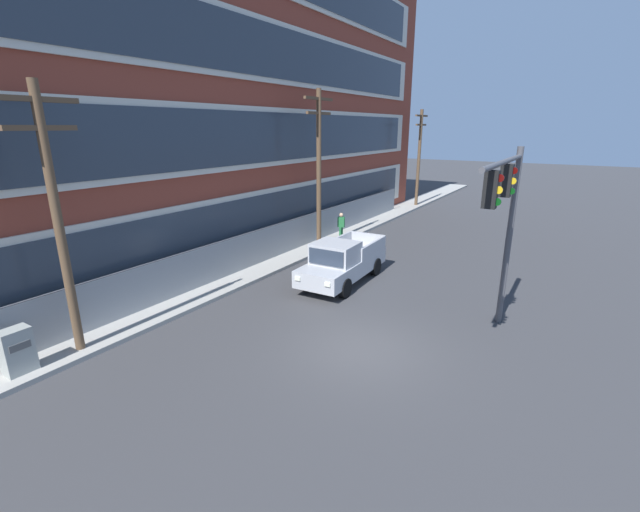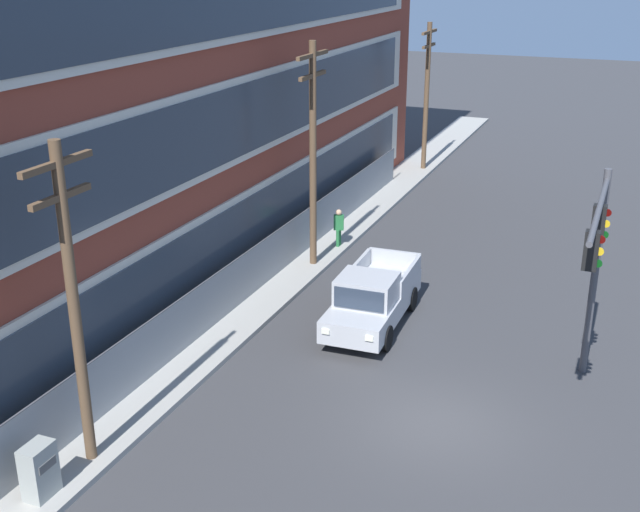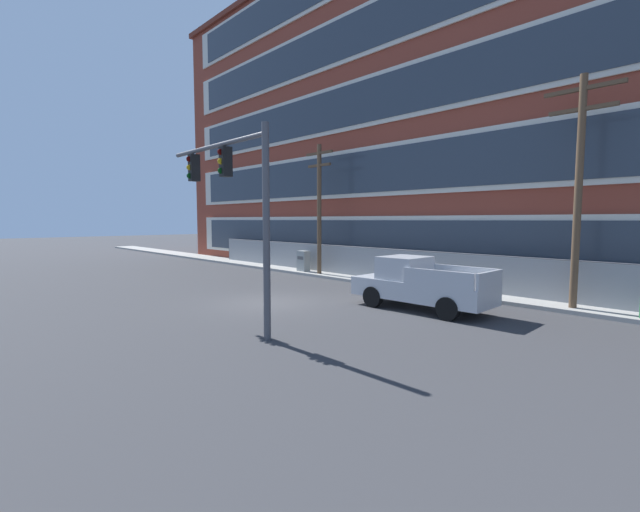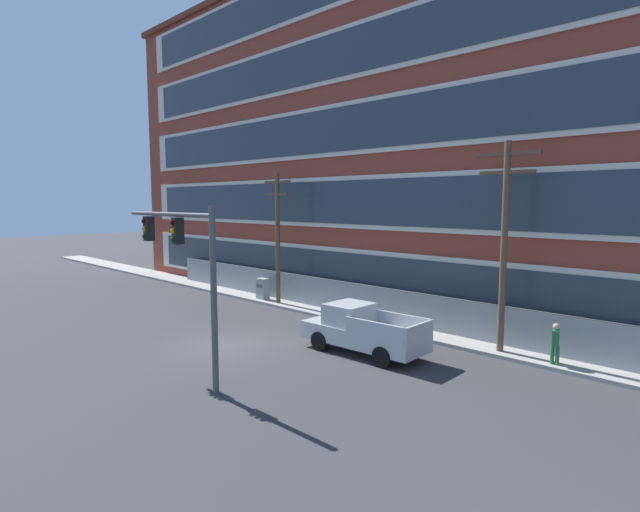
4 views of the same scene
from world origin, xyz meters
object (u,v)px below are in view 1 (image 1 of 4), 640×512
(traffic_signal_mast, at_px, (505,209))
(pedestrian_near_cabinet, at_px, (341,225))
(utility_pole_midblock, at_px, (319,164))
(electrical_cabinet, at_px, (18,353))
(pickup_truck_silver, at_px, (342,262))
(utility_pole_near_corner, at_px, (57,214))
(utility_pole_far_east, at_px, (419,154))

(traffic_signal_mast, height_order, pedestrian_near_cabinet, traffic_signal_mast)
(utility_pole_midblock, xyz_separation_m, electrical_cabinet, (-15.14, 0.07, -3.97))
(pickup_truck_silver, distance_m, utility_pole_near_corner, 10.71)
(traffic_signal_mast, distance_m, pedestrian_near_cabinet, 13.50)
(utility_pole_midblock, bearing_deg, pickup_truck_silver, -137.53)
(electrical_cabinet, xyz_separation_m, pedestrian_near_cabinet, (17.31, -0.27, 0.26))
(traffic_signal_mast, xyz_separation_m, pickup_truck_silver, (2.08, 6.56, -3.30))
(traffic_signal_mast, bearing_deg, electrical_cabinet, 130.87)
(electrical_cabinet, bearing_deg, pickup_truck_silver, -19.01)
(utility_pole_midblock, bearing_deg, traffic_signal_mast, -120.91)
(pedestrian_near_cabinet, bearing_deg, electrical_cabinet, 179.11)
(pickup_truck_silver, xyz_separation_m, utility_pole_far_east, (19.68, 3.71, 3.49))
(utility_pole_near_corner, distance_m, electrical_cabinet, 3.88)
(utility_pole_midblock, distance_m, utility_pole_far_east, 15.60)
(utility_pole_far_east, bearing_deg, utility_pole_near_corner, -179.99)
(electrical_cabinet, bearing_deg, pedestrian_near_cabinet, -0.89)
(utility_pole_midblock, bearing_deg, pedestrian_near_cabinet, -5.27)
(traffic_signal_mast, xyz_separation_m, utility_pole_midblock, (6.17, 10.30, 0.45))
(utility_pole_near_corner, bearing_deg, pickup_truck_silver, -21.36)
(utility_pole_midblock, xyz_separation_m, utility_pole_far_east, (15.60, -0.03, -0.26))
(utility_pole_far_east, distance_m, electrical_cabinet, 30.96)
(pickup_truck_silver, height_order, utility_pole_midblock, utility_pole_midblock)
(pickup_truck_silver, relative_size, pedestrian_near_cabinet, 3.16)
(utility_pole_far_east, height_order, pedestrian_near_cabinet, utility_pole_far_east)
(pickup_truck_silver, bearing_deg, traffic_signal_mast, -107.60)
(traffic_signal_mast, xyz_separation_m, pedestrian_near_cabinet, (8.34, 10.10, -3.26))
(traffic_signal_mast, bearing_deg, utility_pole_midblock, 59.09)
(pickup_truck_silver, height_order, utility_pole_far_east, utility_pole_far_east)
(utility_pole_near_corner, bearing_deg, traffic_signal_mast, -54.23)
(utility_pole_near_corner, xyz_separation_m, electrical_cabinet, (-1.58, 0.10, -3.54))
(traffic_signal_mast, xyz_separation_m, utility_pole_far_east, (21.77, 10.27, 0.19))
(utility_pole_near_corner, height_order, utility_pole_midblock, utility_pole_midblock)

